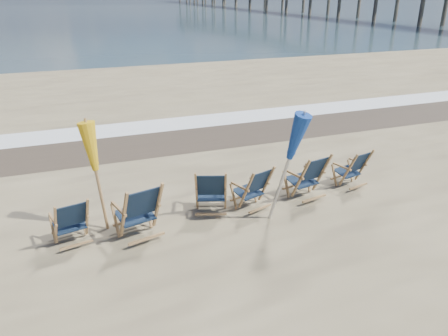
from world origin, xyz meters
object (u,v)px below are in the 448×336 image
object	(u,v)px
umbrella_yellow	(95,153)
beach_chair_0	(87,219)
umbrella_blue	(286,138)
beach_chair_3	(267,185)
beach_chair_2	(226,193)
beach_chair_1	(158,208)
beach_chair_4	(322,174)
beach_chair_5	(364,167)

from	to	relation	value
umbrella_yellow	beach_chair_0	bearing A→B (deg)	-121.15
umbrella_blue	beach_chair_0	bearing A→B (deg)	170.78
beach_chair_3	beach_chair_2	bearing A→B (deg)	-14.04
beach_chair_1	umbrella_yellow	bearing A→B (deg)	-49.81
beach_chair_3	beach_chair_4	world-z (taller)	beach_chair_4
beach_chair_0	beach_chair_5	bearing A→B (deg)	170.66
beach_chair_2	umbrella_blue	size ratio (longest dim) A/B	0.45
beach_chair_2	umbrella_blue	world-z (taller)	umbrella_blue
beach_chair_1	beach_chair_2	xyz separation A→B (m)	(1.35, 0.28, -0.06)
beach_chair_0	beach_chair_3	world-z (taller)	beach_chair_3
beach_chair_2	umbrella_yellow	world-z (taller)	umbrella_yellow
beach_chair_2	beach_chair_5	xyz separation A→B (m)	(3.31, 0.23, -0.04)
beach_chair_3	umbrella_blue	xyz separation A→B (m)	(-0.01, -0.68, 1.20)
beach_chair_3	beach_chair_4	xyz separation A→B (m)	(1.25, -0.01, 0.05)
beach_chair_0	beach_chair_1	distance (m)	1.19
beach_chair_3	umbrella_yellow	xyz separation A→B (m)	(-3.13, 0.31, 0.98)
beach_chair_0	umbrella_blue	size ratio (longest dim) A/B	0.42
beach_chair_3	umbrella_blue	distance (m)	1.38
beach_chair_5	umbrella_yellow	world-z (taller)	umbrella_yellow
beach_chair_4	umbrella_yellow	size ratio (longest dim) A/B	0.53
beach_chair_0	beach_chair_3	bearing A→B (deg)	169.90
beach_chair_2	beach_chair_5	distance (m)	3.32
beach_chair_0	beach_chair_3	distance (m)	3.40
beach_chair_5	umbrella_yellow	size ratio (longest dim) A/B	0.46
beach_chair_4	umbrella_yellow	world-z (taller)	umbrella_yellow
beach_chair_2	beach_chair_3	size ratio (longest dim) A/B	1.04
beach_chair_5	beach_chair_0	bearing A→B (deg)	-10.23
beach_chair_5	beach_chair_1	bearing A→B (deg)	-6.98
umbrella_yellow	beach_chair_5	bearing A→B (deg)	-1.44
beach_chair_1	beach_chair_5	xyz separation A→B (m)	(4.66, 0.51, -0.10)
beach_chair_0	umbrella_blue	distance (m)	3.64
beach_chair_4	umbrella_blue	xyz separation A→B (m)	(-1.26, -0.67, 1.15)
beach_chair_3	umbrella_blue	bearing A→B (deg)	71.33
beach_chair_5	umbrella_blue	bearing A→B (deg)	6.09
beach_chair_4	umbrella_blue	distance (m)	1.84
beach_chair_3	umbrella_yellow	size ratio (longest dim) A/B	0.48
beach_chair_2	umbrella_blue	bearing A→B (deg)	164.24
beach_chair_4	umbrella_yellow	distance (m)	4.49
beach_chair_1	beach_chair_2	size ratio (longest dim) A/B	1.13
beach_chair_3	beach_chair_5	bearing A→B (deg)	166.08
beach_chair_4	beach_chair_0	bearing A→B (deg)	-10.37
beach_chair_0	beach_chair_3	size ratio (longest dim) A/B	0.97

